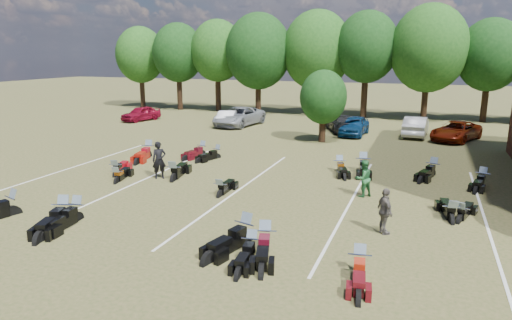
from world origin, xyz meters
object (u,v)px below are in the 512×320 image
at_px(person_grey, 385,211).
at_px(motorcycle_14, 202,155).
at_px(person_green, 363,178).
at_px(motorcycle_7, 116,176).
at_px(car_0, 141,114).
at_px(car_4, 354,126).
at_px(motorcycle_0, 12,215).
at_px(motorcycle_3, 245,243).
at_px(person_black, 159,160).

height_order(person_grey, motorcycle_14, person_grey).
height_order(person_green, motorcycle_7, person_green).
height_order(car_0, car_4, car_4).
distance_m(car_0, motorcycle_7, 19.31).
relative_size(motorcycle_0, motorcycle_14, 1.15).
relative_size(car_0, motorcycle_3, 1.55).
xyz_separation_m(car_0, person_black, (12.15, -16.17, 0.26)).
relative_size(person_black, person_grey, 1.13).
height_order(person_black, person_grey, person_black).
distance_m(person_black, person_grey, 11.52).
xyz_separation_m(person_grey, motorcycle_3, (-4.16, -2.39, -0.81)).
height_order(person_green, motorcycle_14, person_green).
bearing_deg(person_black, motorcycle_14, 56.29).
relative_size(car_4, person_black, 2.30).
bearing_deg(motorcycle_3, motorcycle_14, 137.51).
bearing_deg(motorcycle_7, motorcycle_0, 72.76).
distance_m(car_4, motorcycle_7, 18.48).
relative_size(person_black, motorcycle_0, 0.73).
height_order(person_black, motorcycle_14, person_black).
distance_m(car_0, motorcycle_0, 24.67).
bearing_deg(person_black, person_green, -34.77).
distance_m(car_0, person_black, 20.23).
distance_m(person_grey, motorcycle_3, 4.87).
relative_size(person_black, person_green, 1.14).
distance_m(motorcycle_3, motorcycle_14, 13.26).
height_order(motorcycle_0, motorcycle_7, motorcycle_0).
xyz_separation_m(person_grey, motorcycle_7, (-13.31, 2.98, -0.81)).
bearing_deg(motorcycle_0, person_green, 47.37).
distance_m(car_4, motorcycle_3, 21.29).
distance_m(person_grey, motorcycle_0, 13.81).
height_order(person_green, person_grey, person_grey).
bearing_deg(motorcycle_14, person_black, -75.56).
bearing_deg(person_green, car_4, -123.62).
xyz_separation_m(car_0, motorcycle_7, (9.85, -16.59, -0.65)).
bearing_deg(motorcycle_3, motorcycle_7, 163.92).
bearing_deg(motorcycle_0, motorcycle_3, 21.61).
relative_size(person_grey, motorcycle_0, 0.64).
bearing_deg(motorcycle_3, car_4, 103.72).
bearing_deg(person_black, motorcycle_7, 152.39).
bearing_deg(person_grey, person_green, -13.94).
relative_size(car_0, motorcycle_14, 1.75).
bearing_deg(motorcycle_7, motorcycle_3, 133.57).
bearing_deg(car_0, motorcycle_3, -34.94).
distance_m(car_0, person_grey, 30.32).
bearing_deg(motorcycle_3, car_0, 145.21).
bearing_deg(car_4, motorcycle_3, -86.90).
relative_size(motorcycle_3, motorcycle_7, 1.17).
bearing_deg(motorcycle_0, car_4, 83.87).
height_order(car_4, person_black, person_black).
bearing_deg(motorcycle_0, person_grey, 30.25).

